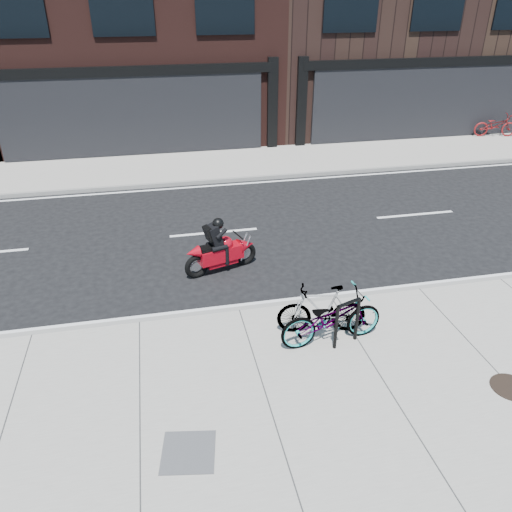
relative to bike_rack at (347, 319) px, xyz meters
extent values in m
plane|color=black|center=(-1.72, 3.46, -0.68)|extent=(120.00, 120.00, 0.00)
cube|color=gray|center=(-1.72, -1.54, -0.61)|extent=(60.00, 6.00, 0.13)
cube|color=gray|center=(-1.72, 11.21, -0.61)|extent=(60.00, 3.50, 0.13)
cylinder|color=black|center=(-0.23, -0.08, -0.10)|extent=(0.06, 0.06, 0.90)
cylinder|color=black|center=(0.23, 0.08, -0.10)|extent=(0.06, 0.06, 0.90)
cylinder|color=black|center=(0.00, 0.00, 0.35)|extent=(0.49, 0.23, 0.06)
imported|color=gray|center=(-0.25, 0.12, -0.03)|extent=(2.02, 0.87, 1.03)
imported|color=gray|center=(-0.33, 0.44, -0.04)|extent=(1.73, 0.74, 1.01)
torus|color=black|center=(-1.21, 3.55, -0.39)|extent=(0.59, 0.29, 0.58)
torus|color=black|center=(-2.41, 3.17, -0.39)|extent=(0.59, 0.29, 0.58)
cube|color=#9A0713|center=(-1.82, 3.36, -0.22)|extent=(1.11, 0.64, 0.34)
cone|color=#9A0713|center=(-1.18, 3.56, -0.16)|extent=(0.50, 0.49, 0.39)
sphere|color=#9A0713|center=(-1.69, 3.40, 0.01)|extent=(0.35, 0.35, 0.35)
cube|color=black|center=(-2.07, 3.28, 0.00)|extent=(0.54, 0.38, 0.11)
cylinder|color=silver|center=(-2.33, 3.36, -0.41)|extent=(0.49, 0.22, 0.08)
cube|color=black|center=(-1.96, 3.31, 0.30)|extent=(0.42, 0.41, 0.52)
cube|color=black|center=(-2.09, 3.27, 0.37)|extent=(0.28, 0.31, 0.36)
sphere|color=black|center=(-1.86, 3.35, 0.56)|extent=(0.26, 0.26, 0.26)
imported|color=maroon|center=(11.65, 12.46, -0.06)|extent=(1.93, 1.00, 0.96)
cylinder|color=black|center=(2.27, -1.66, -0.54)|extent=(0.78, 0.78, 0.02)
cube|color=#4F4F51|center=(-3.05, -1.88, -0.54)|extent=(0.87, 0.87, 0.02)
camera|label=1|loc=(-3.11, -6.86, 5.26)|focal=35.00mm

